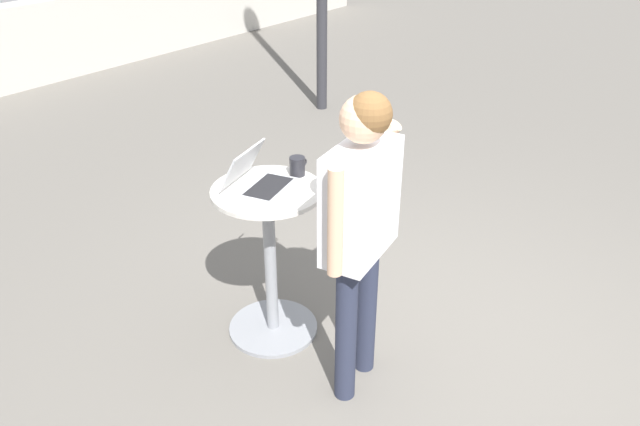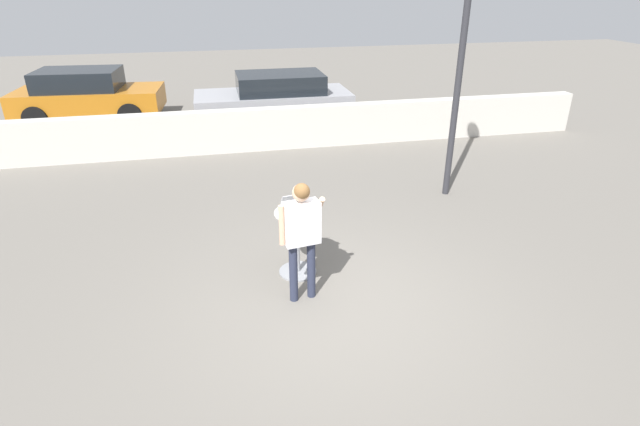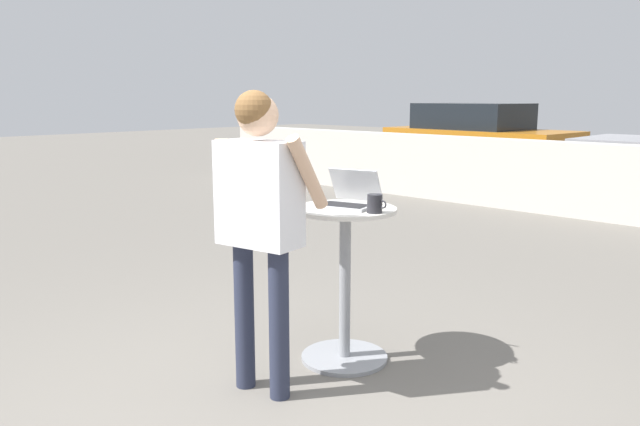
{
  "view_description": "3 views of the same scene",
  "coord_description": "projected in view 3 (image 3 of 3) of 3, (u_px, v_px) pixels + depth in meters",
  "views": [
    {
      "loc": [
        -2.53,
        -1.17,
        2.49
      ],
      "look_at": [
        -0.26,
        0.6,
        0.89
      ],
      "focal_mm": 35.0,
      "sensor_mm": 36.0,
      "label": 1
    },
    {
      "loc": [
        -1.34,
        -5.17,
        3.89
      ],
      "look_at": [
        -0.11,
        0.46,
        1.13
      ],
      "focal_mm": 28.0,
      "sensor_mm": 36.0,
      "label": 2
    },
    {
      "loc": [
        2.08,
        -1.86,
        1.62
      ],
      "look_at": [
        -0.27,
        0.6,
        0.98
      ],
      "focal_mm": 35.0,
      "sensor_mm": 36.0,
      "label": 3
    }
  ],
  "objects": [
    {
      "name": "parked_car_further_down",
      "position": [
        477.0,
        137.0,
        13.55
      ],
      "size": [
        4.16,
        2.13,
        1.48
      ],
      "color": "#B76B19",
      "rests_on": "ground_plane"
    },
    {
      "name": "coffee_mug",
      "position": [
        375.0,
        204.0,
        3.55
      ],
      "size": [
        0.13,
        0.09,
        0.11
      ],
      "color": "#232328",
      "rests_on": "cafe_table"
    },
    {
      "name": "laptop",
      "position": [
        349.0,
        197.0,
        3.76
      ],
      "size": [
        0.39,
        0.38,
        0.22
      ],
      "color": "#B7BABF",
      "rests_on": "cafe_table"
    },
    {
      "name": "cafe_table",
      "position": [
        345.0,
        277.0,
        3.81
      ],
      "size": [
        0.61,
        0.61,
        0.97
      ],
      "color": "gray",
      "rests_on": "ground_plane"
    },
    {
      "name": "standing_person",
      "position": [
        259.0,
        205.0,
        3.29
      ],
      "size": [
        0.59,
        0.43,
        1.65
      ],
      "color": "#282D42",
      "rests_on": "ground_plane"
    }
  ]
}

